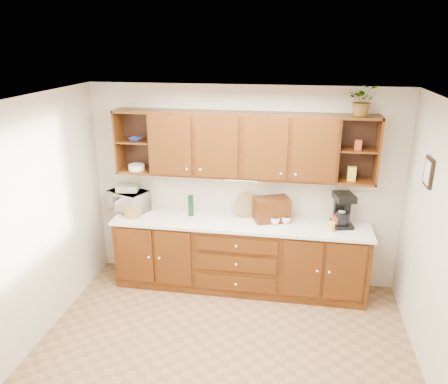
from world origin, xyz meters
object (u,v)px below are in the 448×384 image
(microwave, at_px, (129,201))
(potted_plant, at_px, (363,100))
(bread_box, at_px, (272,209))
(coffee_maker, at_px, (343,210))

(microwave, bearing_deg, potted_plant, 23.23)
(bread_box, distance_m, coffee_maker, 0.87)
(coffee_maker, xyz_separation_m, potted_plant, (0.10, 0.01, 1.33))
(coffee_maker, height_order, potted_plant, potted_plant)
(potted_plant, bearing_deg, coffee_maker, -175.15)
(bread_box, bearing_deg, coffee_maker, -20.73)
(microwave, xyz_separation_m, potted_plant, (2.88, -0.02, 1.39))
(microwave, relative_size, potted_plant, 1.41)
(microwave, distance_m, bread_box, 1.91)
(microwave, relative_size, coffee_maker, 1.20)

